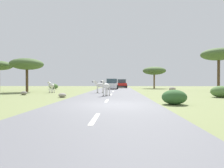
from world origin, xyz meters
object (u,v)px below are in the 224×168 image
(car_0, at_px, (112,84))
(bush_0, at_px, (221,92))
(bush_1, at_px, (174,97))
(bush_2, at_px, (53,86))
(zebra_0, at_px, (106,86))
(rock_0, at_px, (24,93))
(zebra_2, at_px, (51,86))
(rock_2, at_px, (62,95))
(tree_0, at_px, (154,71))
(zebra_1, at_px, (100,85))
(rock_3, at_px, (173,92))
(rock_1, at_px, (172,89))
(tree_1, at_px, (219,55))
(car_1, at_px, (122,84))
(tree_5, at_px, (27,64))

(car_0, height_order, bush_0, car_0)
(bush_1, distance_m, bush_2, 26.05)
(zebra_0, relative_size, rock_0, 2.37)
(zebra_2, height_order, rock_2, zebra_2)
(zebra_2, height_order, bush_1, zebra_2)
(zebra_0, xyz_separation_m, tree_0, (7.90, 20.21, 2.50))
(zebra_2, xyz_separation_m, car_0, (6.75, 10.33, 0.04))
(zebra_1, height_order, rock_3, zebra_1)
(bush_1, relative_size, rock_1, 1.42)
(rock_2, height_order, rock_3, rock_3)
(tree_1, distance_m, rock_2, 21.65)
(rock_1, relative_size, rock_2, 1.52)
(zebra_0, xyz_separation_m, tree_1, (14.61, 9.47, 4.07))
(tree_1, bearing_deg, bush_1, -123.86)
(bush_0, xyz_separation_m, rock_1, (-1.16, 10.14, -0.18))
(zebra_1, xyz_separation_m, rock_2, (-2.44, -5.83, -0.72))
(car_0, distance_m, car_1, 7.17)
(bush_2, relative_size, rock_1, 1.64)
(rock_0, bearing_deg, rock_3, 6.59)
(bush_0, xyz_separation_m, rock_3, (-2.88, 3.71, -0.27))
(car_0, bearing_deg, tree_5, -137.63)
(tree_5, relative_size, bush_1, 3.03)
(car_0, relative_size, bush_0, 2.77)
(bush_0, distance_m, rock_0, 17.72)
(tree_1, relative_size, rock_2, 9.05)
(car_1, xyz_separation_m, rock_2, (-5.09, -23.98, -0.67))
(zebra_0, distance_m, rock_2, 3.83)
(car_0, bearing_deg, zebra_0, -88.12)
(tree_0, bearing_deg, rock_3, -94.10)
(tree_0, distance_m, bush_0, 21.27)
(zebra_0, height_order, rock_2, zebra_0)
(car_1, xyz_separation_m, bush_0, (7.95, -23.38, -0.37))
(tree_1, height_order, rock_0, tree_1)
(bush_1, bearing_deg, car_0, 101.56)
(tree_5, relative_size, rock_3, 7.53)
(zebra_1, height_order, bush_2, zebra_1)
(zebra_0, bearing_deg, tree_1, -120.26)
(car_0, xyz_separation_m, tree_5, (-10.37, -8.96, 2.64))
(tree_0, xyz_separation_m, bush_2, (-18.19, -4.52, -2.91))
(car_0, bearing_deg, rock_1, -34.96)
(tree_0, height_order, bush_1, tree_0)
(tree_1, bearing_deg, zebra_2, -168.96)
(zebra_1, height_order, tree_5, tree_5)
(car_1, height_order, rock_1, car_1)
(bush_0, bearing_deg, zebra_2, 159.64)
(tree_0, bearing_deg, car_1, 159.30)
(tree_1, xyz_separation_m, rock_1, (-6.23, -0.12, -4.67))
(zebra_0, relative_size, bush_0, 0.89)
(car_0, distance_m, rock_3, 14.41)
(bush_0, distance_m, rock_1, 10.21)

